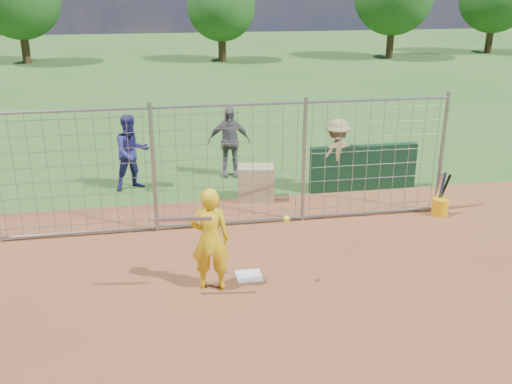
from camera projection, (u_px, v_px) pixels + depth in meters
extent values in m
plane|color=#2D591E|center=(247.00, 271.00, 9.88)|extent=(100.00, 100.00, 0.00)
plane|color=brown|center=(286.00, 383.00, 7.10)|extent=(18.00, 18.00, 0.00)
cube|color=silver|center=(249.00, 276.00, 9.69)|extent=(0.43, 0.43, 0.02)
cube|color=#11381E|center=(363.00, 168.00, 13.57)|extent=(2.60, 0.20, 1.10)
imported|color=yellow|center=(210.00, 239.00, 9.05)|extent=(0.69, 0.52, 1.73)
imported|color=navy|center=(132.00, 152.00, 13.53)|extent=(1.07, 0.96, 1.81)
imported|color=slate|center=(229.00, 142.00, 14.43)|extent=(1.10, 0.55, 1.82)
imported|color=#998553|center=(336.00, 155.00, 13.45)|extent=(1.23, 0.86, 1.74)
cube|color=tan|center=(256.00, 183.00, 12.99)|extent=(0.88, 0.68, 0.80)
cylinder|color=silver|center=(183.00, 219.00, 8.50)|extent=(0.86, 0.18, 0.06)
sphere|color=#F0FE1A|center=(286.00, 219.00, 8.98)|extent=(0.10, 0.10, 0.10)
cylinder|color=#FFAF0D|center=(440.00, 207.00, 12.17)|extent=(0.34, 0.34, 0.38)
cylinder|color=silver|center=(438.00, 191.00, 12.08)|extent=(0.11, 0.31, 0.83)
cylinder|color=navy|center=(442.00, 190.00, 12.09)|extent=(0.07, 0.19, 0.85)
cylinder|color=black|center=(444.00, 190.00, 12.10)|extent=(0.10, 0.37, 0.81)
cylinder|color=gray|center=(154.00, 169.00, 11.03)|extent=(0.08, 0.08, 2.60)
cylinder|color=gray|center=(304.00, 161.00, 11.52)|extent=(0.08, 0.08, 2.60)
cylinder|color=gray|center=(442.00, 154.00, 12.02)|extent=(0.08, 0.08, 2.60)
cylinder|color=gray|center=(229.00, 105.00, 10.86)|extent=(9.00, 0.05, 0.05)
cylinder|color=gray|center=(231.00, 222.00, 11.70)|extent=(9.00, 0.05, 0.05)
cube|color=gray|center=(230.00, 168.00, 11.29)|extent=(9.00, 0.02, 2.50)
cylinder|color=#3F2B19|center=(25.00, 42.00, 34.74)|extent=(0.50, 0.50, 2.52)
cylinder|color=#3F2B19|center=(222.00, 44.00, 35.86)|extent=(0.50, 0.50, 2.16)
sphere|color=#26561E|center=(221.00, 7.00, 35.09)|extent=(4.20, 4.20, 4.20)
cylinder|color=#3F2B19|center=(390.00, 38.00, 37.14)|extent=(0.50, 0.50, 2.59)
cylinder|color=#3F2B19|center=(490.00, 35.00, 39.88)|extent=(0.50, 0.50, 2.45)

